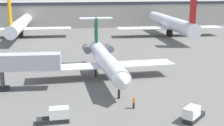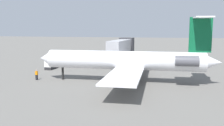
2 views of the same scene
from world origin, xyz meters
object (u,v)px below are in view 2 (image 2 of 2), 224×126
Objects in this scene: regional_jet at (129,60)px; traffic_cone_near at (63,69)px; jet_bridge at (122,46)px; ground_crew_marshaller at (37,75)px; baggage_tug_trailing at (51,65)px.

traffic_cone_near is (-7.34, -14.66, -3.25)m from regional_jet.
jet_bridge is (-15.66, -4.18, 1.01)m from regional_jet.
jet_bridge is at bearing 147.89° from ground_crew_marshaller.
regional_jet reaches higher than ground_crew_marshaller.
jet_bridge reaches higher than traffic_cone_near.
regional_jet is at bearing 63.39° from traffic_cone_near.
jet_bridge is at bearing -165.05° from regional_jet.
regional_jet is at bearing 14.95° from jet_bridge.
jet_bridge is at bearing 128.42° from traffic_cone_near.
jet_bridge is 3.35× the size of baggage_tug_trailing.
ground_crew_marshaller is 9.13m from traffic_cone_near.
regional_jet is 7.09× the size of baggage_tug_trailing.
jet_bridge reaches higher than baggage_tug_trailing.
traffic_cone_near is at bearing 66.98° from baggage_tug_trailing.
regional_jet is 52.09× the size of traffic_cone_near.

